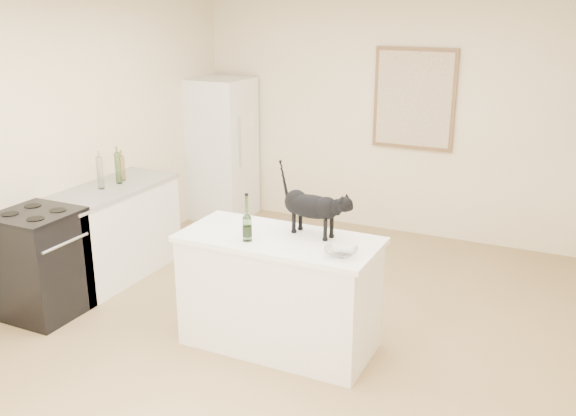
{
  "coord_description": "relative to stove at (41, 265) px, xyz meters",
  "views": [
    {
      "loc": [
        2.1,
        -4.21,
        2.58
      ],
      "look_at": [
        0.15,
        -0.15,
        1.12
      ],
      "focal_mm": 40.1,
      "sensor_mm": 36.0,
      "label": 1
    }
  ],
  "objects": [
    {
      "name": "stove",
      "position": [
        0.0,
        0.0,
        0.0
      ],
      "size": [
        0.6,
        0.6,
        0.9
      ],
      "primitive_type": "cube",
      "color": "black",
      "rests_on": "floor"
    },
    {
      "name": "counter_bottle_cluster",
      "position": [
        -0.01,
        1.0,
        0.59
      ],
      "size": [
        0.1,
        0.38,
        0.3
      ],
      "color": "#24511B",
      "rests_on": "left_countertop"
    },
    {
      "name": "artwork_canvas",
      "position": [
        2.25,
        3.3,
        1.1
      ],
      "size": [
        0.82,
        0.0,
        1.02
      ],
      "primitive_type": "cube",
      "color": "beige",
      "rests_on": "wall_back"
    },
    {
      "name": "glass_bowl",
      "position": [
        2.6,
        0.26,
        0.48
      ],
      "size": [
        0.27,
        0.27,
        0.06
      ],
      "primitive_type": "imported",
      "rotation": [
        0.0,
        0.0,
        0.19
      ],
      "color": "silver",
      "rests_on": "island_top"
    },
    {
      "name": "left_cabinets",
      "position": [
        0.0,
        0.9,
        -0.02
      ],
      "size": [
        0.6,
        1.4,
        0.86
      ],
      "primitive_type": "cube",
      "color": "white",
      "rests_on": "floor"
    },
    {
      "name": "wine_bottle",
      "position": [
        1.87,
        0.23,
        0.61
      ],
      "size": [
        0.09,
        0.09,
        0.32
      ],
      "primitive_type": "cylinder",
      "rotation": [
        0.0,
        0.0,
        0.35
      ],
      "color": "#2A5120",
      "rests_on": "island_top"
    },
    {
      "name": "wall_left",
      "position": [
        -0.3,
        0.6,
        0.85
      ],
      "size": [
        0.0,
        5.5,
        5.5
      ],
      "primitive_type": "plane",
      "rotation": [
        1.57,
        0.0,
        1.57
      ],
      "color": "#FFEAC5",
      "rests_on": "ground"
    },
    {
      "name": "island_base",
      "position": [
        2.05,
        0.4,
        -0.02
      ],
      "size": [
        1.44,
        0.67,
        0.86
      ],
      "primitive_type": "cube",
      "color": "white",
      "rests_on": "floor"
    },
    {
      "name": "fridge",
      "position": [
        0.0,
        2.95,
        0.4
      ],
      "size": [
        0.68,
        0.68,
        1.7
      ],
      "primitive_type": "cube",
      "color": "white",
      "rests_on": "floor"
    },
    {
      "name": "island_top",
      "position": [
        2.05,
        0.4,
        0.43
      ],
      "size": [
        1.5,
        0.7,
        0.04
      ],
      "primitive_type": "cube",
      "color": "white",
      "rests_on": "island_base"
    },
    {
      "name": "left_countertop",
      "position": [
        0.0,
        0.9,
        0.43
      ],
      "size": [
        0.62,
        1.44,
        0.04
      ],
      "primitive_type": "cube",
      "color": "gray",
      "rests_on": "left_cabinets"
    },
    {
      "name": "black_cat",
      "position": [
        2.25,
        0.55,
        0.65
      ],
      "size": [
        0.59,
        0.28,
        0.4
      ],
      "primitive_type": null,
      "rotation": [
        0.0,
        0.0,
        -0.19
      ],
      "color": "black",
      "rests_on": "island_top"
    },
    {
      "name": "floor",
      "position": [
        1.95,
        0.6,
        -0.45
      ],
      "size": [
        5.5,
        5.5,
        0.0
      ],
      "primitive_type": "plane",
      "color": "#9F8154",
      "rests_on": "ground"
    },
    {
      "name": "fridge_paper",
      "position": [
        0.34,
        3.08,
        0.76
      ],
      "size": [
        0.03,
        0.14,
        0.19
      ],
      "primitive_type": "cube",
      "rotation": [
        0.0,
        0.0,
        -0.19
      ],
      "color": "white",
      "rests_on": "fridge"
    },
    {
      "name": "artwork_frame",
      "position": [
        2.25,
        3.32,
        1.1
      ],
      "size": [
        0.9,
        0.03,
        1.1
      ],
      "primitive_type": "cube",
      "color": "brown",
      "rests_on": "wall_back"
    },
    {
      "name": "wall_back",
      "position": [
        1.95,
        3.35,
        0.85
      ],
      "size": [
        4.5,
        0.0,
        4.5
      ],
      "primitive_type": "plane",
      "rotation": [
        1.57,
        0.0,
        0.0
      ],
      "color": "#FFEAC5",
      "rests_on": "ground"
    }
  ]
}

